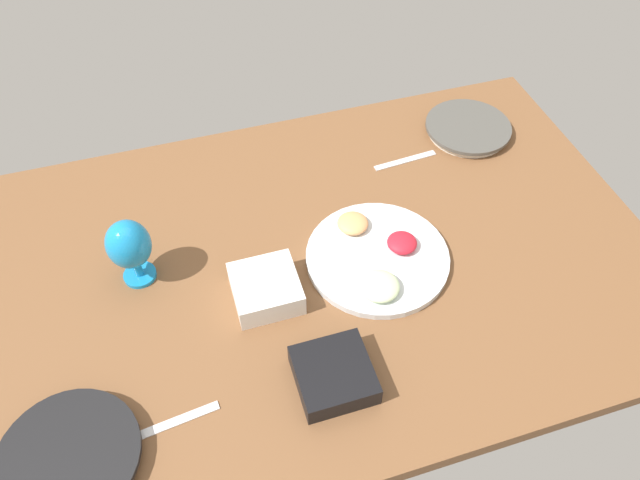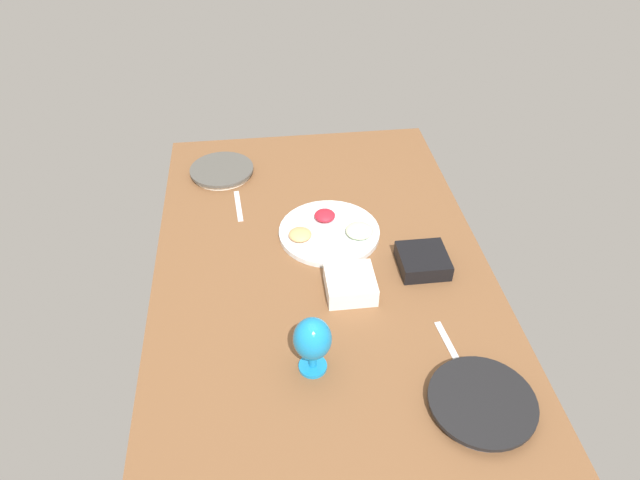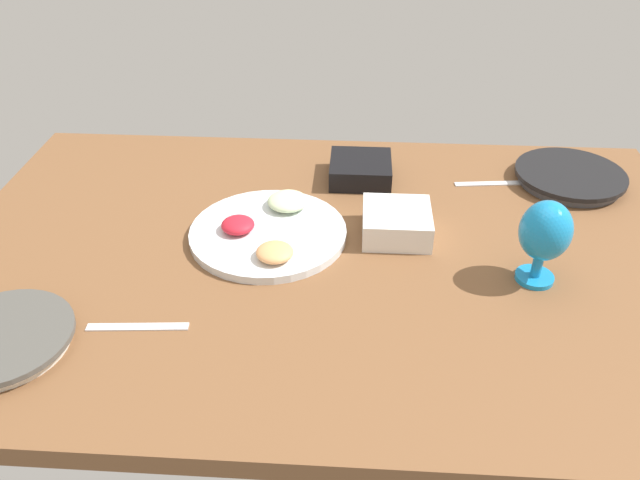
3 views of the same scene
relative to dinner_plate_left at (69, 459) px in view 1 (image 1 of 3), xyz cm
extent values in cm
cube|color=brown|center=(57.04, 32.16, -3.56)|extent=(160.00, 104.00, 4.00)
cylinder|color=#4C4C51|center=(0.00, 0.00, -0.62)|extent=(24.21, 24.21, 1.88)
cylinder|color=black|center=(0.00, 0.00, 0.88)|extent=(26.31, 26.31, 1.13)
cylinder|color=silver|center=(111.05, 63.70, -0.71)|extent=(22.09, 22.09, 1.71)
cylinder|color=#4E4C47|center=(111.05, 63.70, 0.66)|extent=(24.01, 24.01, 1.03)
cylinder|color=silver|center=(70.30, 27.93, -0.66)|extent=(33.47, 33.47, 1.80)
ellipsoid|color=red|center=(76.54, 28.63, 1.62)|extent=(7.03, 7.03, 2.77)
ellipsoid|color=#F2A566|center=(67.58, 37.86, 1.55)|extent=(7.47, 7.47, 2.64)
ellipsoid|color=beige|center=(67.02, 18.46, 1.71)|extent=(9.00, 9.00, 2.95)
cylinder|color=#1987C9|center=(16.67, 39.37, -1.06)|extent=(7.41, 7.41, 1.00)
cylinder|color=#1987C9|center=(16.67, 39.37, 1.66)|extent=(2.00, 2.00, 4.44)
ellipsoid|color=#1987C9|center=(16.67, 39.37, 9.83)|extent=(9.72, 9.72, 11.90)
cube|color=white|center=(43.03, 25.37, 1.40)|extent=(14.38, 14.38, 5.93)
cube|color=#F9E072|center=(43.03, 25.37, 3.30)|extent=(11.79, 11.79, 1.90)
cube|color=black|center=(50.93, 1.34, 1.01)|extent=(14.86, 14.86, 5.14)
cube|color=tan|center=(50.93, 1.34, 2.65)|extent=(12.19, 12.19, 1.65)
cube|color=silver|center=(18.94, 2.00, -1.26)|extent=(18.09, 3.83, 0.60)
cube|color=silver|center=(89.69, 57.81, -1.26)|extent=(18.08, 3.17, 0.60)
camera|label=1|loc=(31.88, -51.39, 108.32)|focal=33.56mm
camera|label=2|loc=(-75.21, 48.57, 119.06)|focal=32.05mm
camera|label=3|loc=(52.26, 138.90, 74.85)|focal=35.54mm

